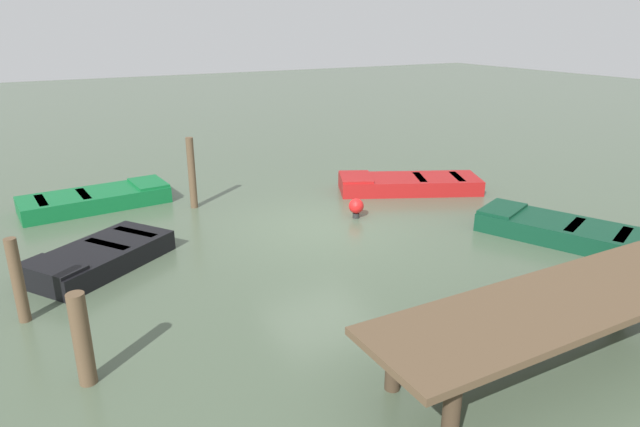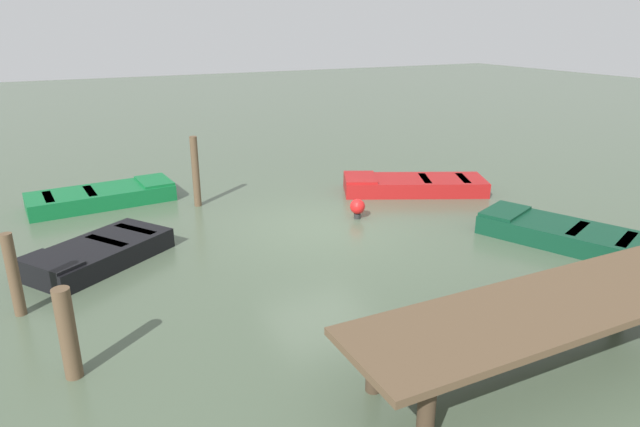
{
  "view_description": "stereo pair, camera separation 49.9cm",
  "coord_description": "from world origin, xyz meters",
  "px_view_note": "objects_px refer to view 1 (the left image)",
  "views": [
    {
      "loc": [
        5.64,
        10.32,
        4.44
      ],
      "look_at": [
        0.0,
        0.0,
        0.35
      ],
      "focal_mm": 30.95,
      "sensor_mm": 36.0,
      "label": 1
    },
    {
      "loc": [
        5.2,
        10.55,
        4.44
      ],
      "look_at": [
        0.0,
        0.0,
        0.35
      ],
      "focal_mm": 30.95,
      "sensor_mm": 36.0,
      "label": 2
    }
  ],
  "objects_px": {
    "dock_segment": "(561,306)",
    "mooring_piling_far_left": "(82,339)",
    "rowboat_green": "(97,199)",
    "rowboat_dark_green": "(560,230)",
    "mooring_piling_center": "(18,281)",
    "mooring_piling_near_left": "(192,173)",
    "rowboat_black": "(99,257)",
    "marker_buoy": "(356,207)",
    "rowboat_red": "(408,184)"
  },
  "relations": [
    {
      "from": "dock_segment",
      "to": "mooring_piling_far_left",
      "type": "xyz_separation_m",
      "value": [
        5.73,
        -2.55,
        -0.19
      ]
    },
    {
      "from": "rowboat_green",
      "to": "rowboat_dark_green",
      "type": "distance_m",
      "value": 11.05
    },
    {
      "from": "mooring_piling_center",
      "to": "mooring_piling_near_left",
      "type": "height_order",
      "value": "mooring_piling_near_left"
    },
    {
      "from": "rowboat_black",
      "to": "rowboat_green",
      "type": "bearing_deg",
      "value": -131.38
    },
    {
      "from": "rowboat_dark_green",
      "to": "marker_buoy",
      "type": "bearing_deg",
      "value": 20.73
    },
    {
      "from": "rowboat_black",
      "to": "rowboat_red",
      "type": "bearing_deg",
      "value": 154.11
    },
    {
      "from": "rowboat_green",
      "to": "marker_buoy",
      "type": "height_order",
      "value": "marker_buoy"
    },
    {
      "from": "rowboat_black",
      "to": "mooring_piling_near_left",
      "type": "xyz_separation_m",
      "value": [
        -2.63,
        -2.68,
        0.68
      ]
    },
    {
      "from": "mooring_piling_near_left",
      "to": "marker_buoy",
      "type": "xyz_separation_m",
      "value": [
        -3.17,
        2.64,
        -0.61
      ]
    },
    {
      "from": "rowboat_green",
      "to": "mooring_piling_far_left",
      "type": "relative_size",
      "value": 2.8
    },
    {
      "from": "rowboat_dark_green",
      "to": "rowboat_green",
      "type": "bearing_deg",
      "value": 26.76
    },
    {
      "from": "rowboat_black",
      "to": "rowboat_red",
      "type": "relative_size",
      "value": 0.74
    },
    {
      "from": "mooring_piling_center",
      "to": "rowboat_red",
      "type": "bearing_deg",
      "value": -163.78
    },
    {
      "from": "dock_segment",
      "to": "rowboat_black",
      "type": "distance_m",
      "value": 8.08
    },
    {
      "from": "rowboat_black",
      "to": "mooring_piling_far_left",
      "type": "height_order",
      "value": "mooring_piling_far_left"
    },
    {
      "from": "rowboat_dark_green",
      "to": "mooring_piling_center",
      "type": "relative_size",
      "value": 2.61
    },
    {
      "from": "rowboat_dark_green",
      "to": "mooring_piling_center",
      "type": "height_order",
      "value": "mooring_piling_center"
    },
    {
      "from": "rowboat_black",
      "to": "mooring_piling_near_left",
      "type": "distance_m",
      "value": 3.81
    },
    {
      "from": "dock_segment",
      "to": "rowboat_green",
      "type": "height_order",
      "value": "dock_segment"
    },
    {
      "from": "mooring_piling_center",
      "to": "mooring_piling_far_left",
      "type": "relative_size",
      "value": 1.08
    },
    {
      "from": "rowboat_red",
      "to": "rowboat_dark_green",
      "type": "bearing_deg",
      "value": 123.95
    },
    {
      "from": "dock_segment",
      "to": "mooring_piling_far_left",
      "type": "relative_size",
      "value": 4.54
    },
    {
      "from": "mooring_piling_far_left",
      "to": "marker_buoy",
      "type": "distance_m",
      "value": 7.49
    },
    {
      "from": "rowboat_black",
      "to": "mooring_piling_center",
      "type": "height_order",
      "value": "mooring_piling_center"
    },
    {
      "from": "dock_segment",
      "to": "rowboat_dark_green",
      "type": "bearing_deg",
      "value": -141.58
    },
    {
      "from": "dock_segment",
      "to": "mooring_piling_near_left",
      "type": "distance_m",
      "value": 9.27
    },
    {
      "from": "rowboat_dark_green",
      "to": "mooring_piling_near_left",
      "type": "height_order",
      "value": "mooring_piling_near_left"
    },
    {
      "from": "rowboat_dark_green",
      "to": "mooring_piling_near_left",
      "type": "relative_size",
      "value": 2.03
    },
    {
      "from": "mooring_piling_center",
      "to": "mooring_piling_far_left",
      "type": "height_order",
      "value": "mooring_piling_center"
    },
    {
      "from": "rowboat_green",
      "to": "mooring_piling_near_left",
      "type": "bearing_deg",
      "value": -34.49
    },
    {
      "from": "dock_segment",
      "to": "mooring_piling_near_left",
      "type": "relative_size",
      "value": 3.26
    },
    {
      "from": "dock_segment",
      "to": "rowboat_red",
      "type": "bearing_deg",
      "value": -112.78
    },
    {
      "from": "rowboat_red",
      "to": "mooring_piling_center",
      "type": "relative_size",
      "value": 2.89
    },
    {
      "from": "rowboat_red",
      "to": "mooring_piling_far_left",
      "type": "distance_m",
      "value": 10.21
    },
    {
      "from": "dock_segment",
      "to": "rowboat_dark_green",
      "type": "distance_m",
      "value": 4.96
    },
    {
      "from": "dock_segment",
      "to": "rowboat_green",
      "type": "relative_size",
      "value": 1.62
    },
    {
      "from": "mooring_piling_center",
      "to": "rowboat_dark_green",
      "type": "bearing_deg",
      "value": 170.78
    },
    {
      "from": "rowboat_red",
      "to": "mooring_piling_near_left",
      "type": "distance_m",
      "value": 5.84
    },
    {
      "from": "mooring_piling_center",
      "to": "marker_buoy",
      "type": "distance_m",
      "value": 7.32
    },
    {
      "from": "rowboat_green",
      "to": "mooring_piling_center",
      "type": "height_order",
      "value": "mooring_piling_center"
    },
    {
      "from": "rowboat_red",
      "to": "rowboat_green",
      "type": "relative_size",
      "value": 1.11
    },
    {
      "from": "dock_segment",
      "to": "rowboat_dark_green",
      "type": "xyz_separation_m",
      "value": [
        -3.87,
        -3.04,
        -0.62
      ]
    },
    {
      "from": "mooring_piling_far_left",
      "to": "dock_segment",
      "type": "bearing_deg",
      "value": 156.01
    },
    {
      "from": "mooring_piling_near_left",
      "to": "mooring_piling_far_left",
      "type": "distance_m",
      "value": 7.2
    },
    {
      "from": "rowboat_red",
      "to": "mooring_piling_far_left",
      "type": "height_order",
      "value": "mooring_piling_far_left"
    },
    {
      "from": "rowboat_green",
      "to": "rowboat_dark_green",
      "type": "relative_size",
      "value": 0.99
    },
    {
      "from": "rowboat_dark_green",
      "to": "mooring_piling_center",
      "type": "bearing_deg",
      "value": 57.66
    },
    {
      "from": "rowboat_black",
      "to": "rowboat_dark_green",
      "type": "distance_m",
      "value": 9.5
    },
    {
      "from": "rowboat_black",
      "to": "marker_buoy",
      "type": "distance_m",
      "value": 5.8
    },
    {
      "from": "mooring_piling_center",
      "to": "rowboat_black",
      "type": "bearing_deg",
      "value": -130.66
    }
  ]
}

